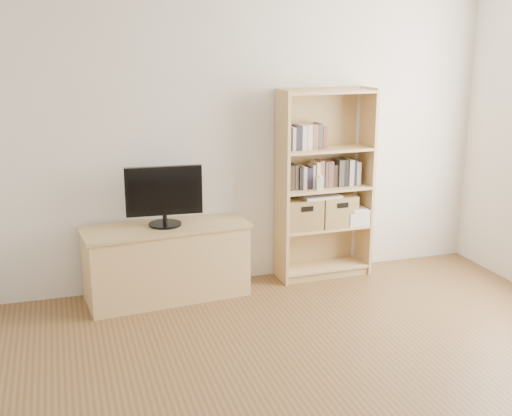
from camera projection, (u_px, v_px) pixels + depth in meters
name	position (u px, v px, depth m)	size (l,w,h in m)	color
back_wall	(239.00, 133.00, 5.39)	(4.50, 0.02, 2.60)	silver
tv_stand	(167.00, 263.00, 5.23)	(1.29, 0.48, 0.59)	tan
bookshelf	(325.00, 185.00, 5.59)	(0.83, 0.30, 1.66)	tan
television	(164.00, 196.00, 5.08)	(0.61, 0.05, 0.48)	black
books_row_mid	(324.00, 175.00, 5.58)	(0.77, 0.15, 0.21)	brown
books_row_upper	(306.00, 137.00, 5.43)	(0.40, 0.15, 0.21)	brown
baby_monitor	(320.00, 184.00, 5.46)	(0.06, 0.04, 0.11)	white
basket_left	(301.00, 213.00, 5.57)	(0.32, 0.27, 0.27)	#9B7E46
basket_right	(335.00, 210.00, 5.68)	(0.33, 0.27, 0.27)	#9B7E46
laptop	(320.00, 196.00, 5.58)	(0.34, 0.24, 0.03)	silver
magazine_stack	(353.00, 216.00, 5.75)	(0.19, 0.28, 0.13)	silver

